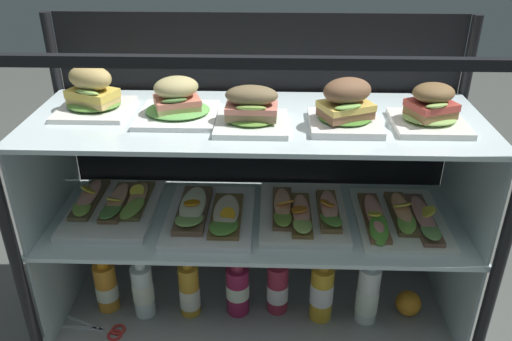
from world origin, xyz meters
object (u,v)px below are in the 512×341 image
object	(u,v)px
plated_roll_sandwich_far_left	(252,111)
juice_bottle_back_left	(189,290)
juice_bottle_front_second	(368,294)
juice_bottle_front_fourth	(278,287)
plated_roll_sandwich_left_of_center	(431,110)
open_sandwich_tray_far_left	(304,212)
orange_fruit_beside_bottles	(408,303)
juice_bottle_front_right_end	(106,285)
open_sandwich_tray_center	(113,205)
open_sandwich_tray_right_of_center	(400,218)
open_sandwich_tray_near_right_corner	(208,214)
plated_roll_sandwich_center	(92,94)
juice_bottle_front_middle	(143,289)
juice_bottle_near_post	(322,291)
plated_roll_sandwich_far_right	(177,103)
plated_roll_sandwich_near_right_corner	(346,107)
kitchen_scissors	(108,330)
juice_bottle_back_right	(238,287)

from	to	relation	value
plated_roll_sandwich_far_left	juice_bottle_back_left	size ratio (longest dim) A/B	0.83
juice_bottle_front_second	juice_bottle_front_fourth	bearing A→B (deg)	173.05
plated_roll_sandwich_left_of_center	open_sandwich_tray_far_left	size ratio (longest dim) A/B	0.56
plated_roll_sandwich_far_left	orange_fruit_beside_bottles	size ratio (longest dim) A/B	2.31
juice_bottle_front_right_end	juice_bottle_front_second	distance (m)	0.79
plated_roll_sandwich_left_of_center	open_sandwich_tray_center	world-z (taller)	plated_roll_sandwich_left_of_center
open_sandwich_tray_right_of_center	orange_fruit_beside_bottles	distance (m)	0.31
plated_roll_sandwich_far_left	open_sandwich_tray_far_left	world-z (taller)	plated_roll_sandwich_far_left
open_sandwich_tray_near_right_corner	plated_roll_sandwich_center	bearing A→B (deg)	170.45
plated_roll_sandwich_center	juice_bottle_front_fourth	world-z (taller)	plated_roll_sandwich_center
juice_bottle_front_middle	juice_bottle_near_post	distance (m)	0.54
plated_roll_sandwich_far_right	juice_bottle_front_right_end	bearing A→B (deg)	-174.52
juice_bottle_front_second	plated_roll_sandwich_far_right	bearing A→B (deg)	174.69
plated_roll_sandwich_center	open_sandwich_tray_near_right_corner	distance (m)	0.45
plated_roll_sandwich_near_right_corner	orange_fruit_beside_bottles	xyz separation A→B (m)	(0.25, 0.03, -0.64)
plated_roll_sandwich_far_left	juice_bottle_near_post	size ratio (longest dim) A/B	0.76
plated_roll_sandwich_left_of_center	juice_bottle_near_post	size ratio (longest dim) A/B	0.75
plated_roll_sandwich_far_left	juice_bottle_back_left	bearing A→B (deg)	174.41
juice_bottle_front_fourth	orange_fruit_beside_bottles	size ratio (longest dim) A/B	2.83
kitchen_scissors	juice_bottle_front_right_end	bearing A→B (deg)	102.83
juice_bottle_front_right_end	juice_bottle_back_right	distance (m)	0.40
open_sandwich_tray_far_left	juice_bottle_back_left	distance (m)	0.43
plated_roll_sandwich_center	plated_roll_sandwich_far_right	size ratio (longest dim) A/B	0.93
kitchen_scissors	plated_roll_sandwich_center	bearing A→B (deg)	88.38
juice_bottle_front_fourth	kitchen_scissors	world-z (taller)	juice_bottle_front_fourth
plated_roll_sandwich_far_left	juice_bottle_front_fourth	xyz separation A→B (m)	(0.08, 0.04, -0.59)
plated_roll_sandwich_far_left	juice_bottle_near_post	xyz separation A→B (m)	(0.21, 0.01, -0.57)
juice_bottle_front_right_end	plated_roll_sandwich_far_left	bearing A→B (deg)	-4.19
juice_bottle_front_middle	juice_bottle_back_left	world-z (taller)	juice_bottle_front_middle
open_sandwich_tray_right_of_center	juice_bottle_back_right	bearing A→B (deg)	-178.82
plated_roll_sandwich_center	plated_roll_sandwich_far_right	world-z (taller)	plated_roll_sandwich_center
juice_bottle_front_second	orange_fruit_beside_bottles	world-z (taller)	juice_bottle_front_second
plated_roll_sandwich_left_of_center	orange_fruit_beside_bottles	xyz separation A→B (m)	(0.04, 0.02, -0.63)
open_sandwich_tray_center	plated_roll_sandwich_center	bearing A→B (deg)	141.12
plated_roll_sandwich_left_of_center	juice_bottle_front_right_end	bearing A→B (deg)	178.87
open_sandwich_tray_far_left	juice_bottle_front_fourth	bearing A→B (deg)	-167.35
plated_roll_sandwich_far_left	juice_bottle_back_right	distance (m)	0.58
juice_bottle_front_right_end	juice_bottle_back_right	xyz separation A→B (m)	(0.40, -0.00, 0.01)
open_sandwich_tray_near_right_corner	orange_fruit_beside_bottles	distance (m)	0.67
open_sandwich_tray_far_left	kitchen_scissors	distance (m)	0.68
plated_roll_sandwich_far_right	open_sandwich_tray_near_right_corner	distance (m)	0.33
plated_roll_sandwich_near_right_corner	juice_bottle_front_fourth	world-z (taller)	plated_roll_sandwich_near_right_corner
open_sandwich_tray_near_right_corner	kitchen_scissors	size ratio (longest dim) A/B	1.56
open_sandwich_tray_right_of_center	juice_bottle_front_second	size ratio (longest dim) A/B	1.30
juice_bottle_back_right	juice_bottle_near_post	world-z (taller)	juice_bottle_near_post
plated_roll_sandwich_near_right_corner	juice_bottle_front_second	distance (m)	0.60
juice_bottle_front_fourth	kitchen_scissors	size ratio (longest dim) A/B	1.07
open_sandwich_tray_right_of_center	plated_roll_sandwich_far_right	bearing A→B (deg)	178.21
plated_roll_sandwich_left_of_center	juice_bottle_front_right_end	size ratio (longest dim) A/B	0.85
plated_roll_sandwich_near_right_corner	open_sandwich_tray_center	xyz separation A→B (m)	(-0.64, 0.07, -0.34)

